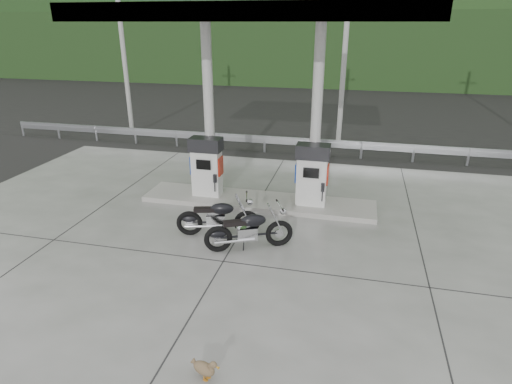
% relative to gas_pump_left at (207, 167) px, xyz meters
% --- Properties ---
extents(ground, '(160.00, 160.00, 0.00)m').
position_rel_gas_pump_left_xyz_m(ground, '(1.60, -2.50, -1.07)').
color(ground, black).
rests_on(ground, ground).
extents(forecourt_apron, '(18.00, 14.00, 0.02)m').
position_rel_gas_pump_left_xyz_m(forecourt_apron, '(1.60, -2.50, -1.06)').
color(forecourt_apron, slate).
rests_on(forecourt_apron, ground).
extents(pump_island, '(7.00, 1.40, 0.15)m').
position_rel_gas_pump_left_xyz_m(pump_island, '(1.60, 0.00, -0.98)').
color(pump_island, gray).
rests_on(pump_island, forecourt_apron).
extents(gas_pump_left, '(0.95, 0.55, 1.80)m').
position_rel_gas_pump_left_xyz_m(gas_pump_left, '(0.00, 0.00, 0.00)').
color(gas_pump_left, silver).
rests_on(gas_pump_left, pump_island).
extents(gas_pump_right, '(0.95, 0.55, 1.80)m').
position_rel_gas_pump_left_xyz_m(gas_pump_right, '(3.20, 0.00, 0.00)').
color(gas_pump_right, silver).
rests_on(gas_pump_right, pump_island).
extents(canopy_column_left, '(0.30, 0.30, 5.00)m').
position_rel_gas_pump_left_xyz_m(canopy_column_left, '(0.00, 0.40, 1.60)').
color(canopy_column_left, silver).
rests_on(canopy_column_left, pump_island).
extents(canopy_column_right, '(0.30, 0.30, 5.00)m').
position_rel_gas_pump_left_xyz_m(canopy_column_right, '(3.20, 0.40, 1.60)').
color(canopy_column_right, silver).
rests_on(canopy_column_right, pump_island).
extents(canopy_roof, '(8.50, 5.00, 0.40)m').
position_rel_gas_pump_left_xyz_m(canopy_roof, '(1.60, 0.00, 4.30)').
color(canopy_roof, silver).
rests_on(canopy_roof, canopy_column_left).
extents(guardrail, '(26.00, 0.16, 1.42)m').
position_rel_gas_pump_left_xyz_m(guardrail, '(1.60, 5.50, -0.36)').
color(guardrail, gray).
rests_on(guardrail, ground).
extents(road, '(60.00, 7.00, 0.01)m').
position_rel_gas_pump_left_xyz_m(road, '(1.60, 9.00, -1.07)').
color(road, black).
rests_on(road, ground).
extents(utility_pole_a, '(0.22, 0.22, 8.00)m').
position_rel_gas_pump_left_xyz_m(utility_pole_a, '(-6.40, 7.00, 2.93)').
color(utility_pole_a, '#969791').
rests_on(utility_pole_a, ground).
extents(utility_pole_b, '(0.22, 0.22, 8.00)m').
position_rel_gas_pump_left_xyz_m(utility_pole_b, '(3.60, 7.00, 2.93)').
color(utility_pole_b, '#969791').
rests_on(utility_pole_b, ground).
extents(tree_band, '(80.00, 6.00, 6.00)m').
position_rel_gas_pump_left_xyz_m(tree_band, '(1.60, 27.50, 1.93)').
color(tree_band, black).
rests_on(tree_band, ground).
extents(forested_hills, '(100.00, 40.00, 140.00)m').
position_rel_gas_pump_left_xyz_m(forested_hills, '(1.60, 57.50, -1.07)').
color(forested_hills, black).
rests_on(forested_hills, ground).
extents(motorcycle_left, '(2.10, 1.11, 0.95)m').
position_rel_gas_pump_left_xyz_m(motorcycle_left, '(1.07, -2.23, -0.58)').
color(motorcycle_left, black).
rests_on(motorcycle_left, forecourt_apron).
extents(motorcycle_right, '(2.12, 1.43, 0.96)m').
position_rel_gas_pump_left_xyz_m(motorcycle_right, '(2.03, -2.76, -0.57)').
color(motorcycle_right, black).
rests_on(motorcycle_right, forecourt_apron).
extents(duck, '(0.50, 0.28, 0.34)m').
position_rel_gas_pump_left_xyz_m(duck, '(2.36, -6.88, -0.88)').
color(duck, brown).
rests_on(duck, forecourt_apron).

